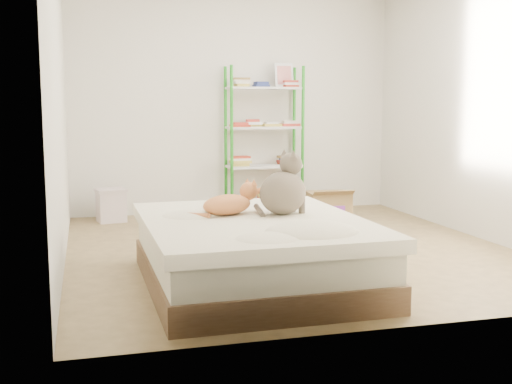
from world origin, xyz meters
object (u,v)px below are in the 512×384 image
object	(u,v)px
orange_cat	(227,202)
white_bin	(111,205)
cardboard_box	(328,206)
shelf_unit	(264,141)
bed	(253,252)
grey_cat	(283,184)

from	to	relation	value
orange_cat	white_bin	bearing A→B (deg)	82.19
orange_cat	cardboard_box	bearing A→B (deg)	28.97
shelf_unit	cardboard_box	distance (m)	1.10
shelf_unit	bed	bearing A→B (deg)	-107.12
grey_cat	shelf_unit	bearing A→B (deg)	-37.56
grey_cat	cardboard_box	size ratio (longest dim) A/B	0.96
bed	white_bin	distance (m)	2.91
bed	grey_cat	distance (m)	0.54
white_bin	cardboard_box	bearing A→B (deg)	-12.77
orange_cat	shelf_unit	size ratio (longest dim) A/B	0.27
bed	grey_cat	world-z (taller)	grey_cat
bed	shelf_unit	bearing A→B (deg)	72.08
orange_cat	bed	bearing A→B (deg)	-77.24
orange_cat	grey_cat	bearing A→B (deg)	-35.65
grey_cat	white_bin	xyz separation A→B (m)	(-1.12, 2.67, -0.52)
orange_cat	shelf_unit	xyz separation A→B (m)	(1.04, 2.72, 0.27)
orange_cat	white_bin	world-z (taller)	orange_cat
grey_cat	white_bin	distance (m)	2.94
white_bin	bed	bearing A→B (deg)	-72.69
orange_cat	cardboard_box	xyz separation A→B (m)	(1.59, 2.06, -0.41)
grey_cat	cardboard_box	distance (m)	2.51
grey_cat	shelf_unit	size ratio (longest dim) A/B	0.26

